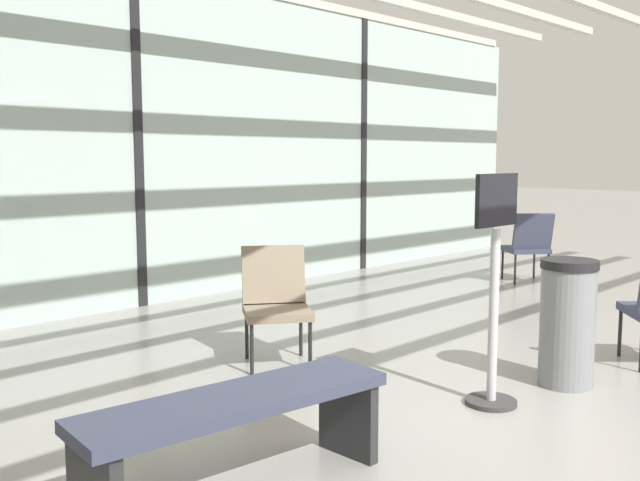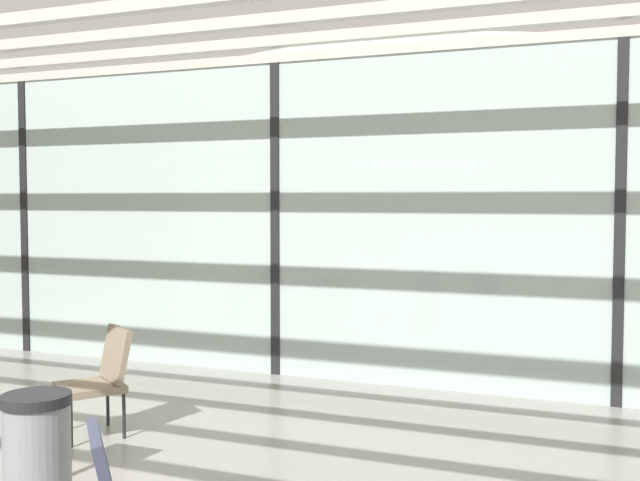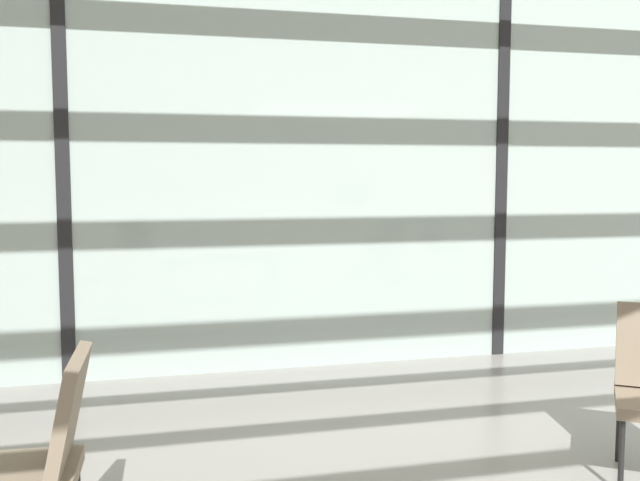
{
  "view_description": "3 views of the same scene",
  "coord_description": "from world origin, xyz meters",
  "views": [
    {
      "loc": [
        -3.87,
        -1.2,
        1.53
      ],
      "look_at": [
        0.98,
        3.53,
        0.74
      ],
      "focal_mm": 39.56,
      "sensor_mm": 36.0,
      "label": 1
    },
    {
      "loc": [
        3.64,
        -2.43,
        1.93
      ],
      "look_at": [
        -0.32,
        7.22,
        1.36
      ],
      "focal_mm": 43.39,
      "sensor_mm": 36.0,
      "label": 2
    },
    {
      "loc": [
        -2.97,
        -0.38,
        1.55
      ],
      "look_at": [
        -1.07,
        7.17,
        0.83
      ],
      "focal_mm": 40.48,
      "sensor_mm": 36.0,
      "label": 3
    }
  ],
  "objects": [
    {
      "name": "parked_airplane",
      "position": [
        -0.41,
        9.66,
        2.26
      ],
      "size": [
        14.32,
        4.53,
        4.53
      ],
      "color": "silver",
      "rests_on": "ground"
    },
    {
      "name": "lounge_chair_1",
      "position": [
        -0.39,
        2.66,
        0.49
      ],
      "size": [
        0.69,
        0.71,
        0.87
      ],
      "rotation": [
        0.0,
        0.0,
        5.67
      ],
      "color": "#7F705B",
      "rests_on": "ground"
    },
    {
      "name": "glass_curtain_wall",
      "position": [
        0.0,
        5.2,
        1.7
      ],
      "size": [
        14.0,
        0.08,
        3.39
      ],
      "primitive_type": "cube",
      "color": "#A3B7B2",
      "rests_on": "ground"
    },
    {
      "name": "window_mullion_2",
      "position": [
        3.5,
        5.2,
        1.7
      ],
      "size": [
        0.1,
        0.12,
        3.39
      ],
      "primitive_type": "cube",
      "color": "black",
      "rests_on": "ground"
    },
    {
      "name": "window_mullion_1",
      "position": [
        0.0,
        5.2,
        1.7
      ],
      "size": [
        0.1,
        0.12,
        3.39
      ],
      "primitive_type": "cube",
      "color": "black",
      "rests_on": "ground"
    },
    {
      "name": "trash_bin",
      "position": [
        0.61,
        0.85,
        0.43
      ],
      "size": [
        0.38,
        0.38,
        0.86
      ],
      "color": "slate",
      "rests_on": "ground"
    },
    {
      "name": "window_mullion_0",
      "position": [
        -3.5,
        5.2,
        1.7
      ],
      "size": [
        0.1,
        0.12,
        3.39
      ],
      "primitive_type": "cube",
      "color": "black",
      "rests_on": "ground"
    }
  ]
}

